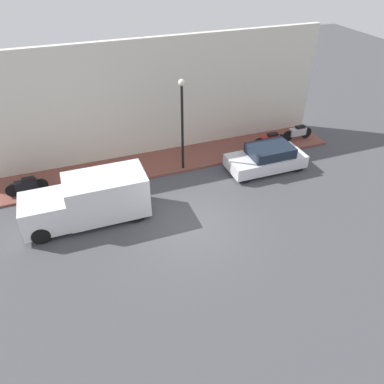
% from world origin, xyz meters
% --- Properties ---
extents(ground_plane, '(60.00, 60.00, 0.00)m').
position_xyz_m(ground_plane, '(0.00, 0.00, 0.00)').
color(ground_plane, '#47474C').
extents(sidewalk, '(2.37, 18.79, 0.11)m').
position_xyz_m(sidewalk, '(5.06, 0.00, 0.05)').
color(sidewalk, brown).
rests_on(sidewalk, ground_plane).
extents(building_facade, '(0.30, 18.79, 5.85)m').
position_xyz_m(building_facade, '(6.40, 0.00, 2.92)').
color(building_facade, silver).
rests_on(building_facade, ground_plane).
extents(parked_car, '(1.73, 3.81, 1.25)m').
position_xyz_m(parked_car, '(2.77, -4.96, 0.61)').
color(parked_car, silver).
rests_on(parked_car, ground_plane).
extents(delivery_van, '(1.82, 4.92, 1.93)m').
position_xyz_m(delivery_van, '(1.78, 3.76, 0.98)').
color(delivery_van, white).
rests_on(delivery_van, ground_plane).
extents(scooter_silver, '(0.30, 1.81, 0.80)m').
position_xyz_m(scooter_silver, '(4.78, -8.06, 0.54)').
color(scooter_silver, '#B7B7BF').
rests_on(scooter_silver, sidewalk).
extents(motorcycle_red, '(0.30, 1.98, 0.81)m').
position_xyz_m(motorcycle_red, '(4.49, -6.13, 0.56)').
color(motorcycle_red, '#B21E1E').
rests_on(motorcycle_red, sidewalk).
extents(motorcycle_black, '(0.30, 1.81, 0.80)m').
position_xyz_m(motorcycle_black, '(4.43, 6.16, 0.54)').
color(motorcycle_black, black).
rests_on(motorcycle_black, sidewalk).
extents(streetlamp, '(0.31, 0.31, 4.45)m').
position_xyz_m(streetlamp, '(4.14, -1.07, 2.93)').
color(streetlamp, black).
rests_on(streetlamp, sidewalk).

